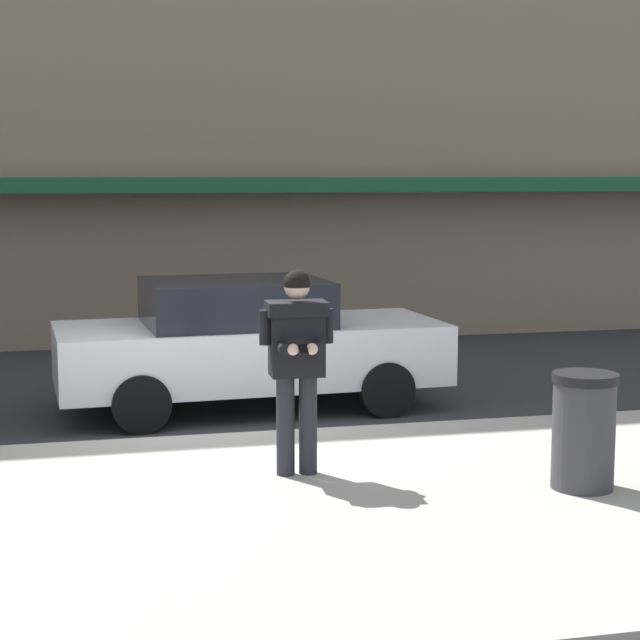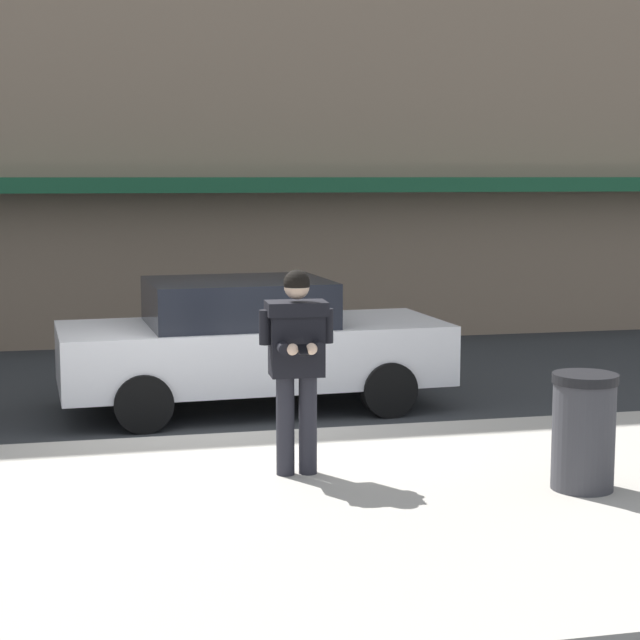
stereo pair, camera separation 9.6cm
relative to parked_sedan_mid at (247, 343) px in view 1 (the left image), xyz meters
The scene contains 6 objects.
ground_plane 1.82m from the parked_sedan_mid, 112.30° to the right, with size 80.00×80.00×0.00m, color #2B2D30.
sidewalk 4.44m from the parked_sedan_mid, 85.03° to the right, with size 32.00×5.30×0.14m, color #A8A399.
curb_paint_line 1.70m from the parked_sedan_mid, 75.46° to the right, with size 28.00×0.12×0.01m, color silver.
parked_sedan_mid is the anchor object (origin of this frame).
man_texting_on_phone 3.40m from the parked_sedan_mid, 92.02° to the right, with size 0.65×0.59×1.81m.
trash_bin 4.82m from the parked_sedan_mid, 63.81° to the right, with size 0.55×0.55×0.98m.
Camera 1 is at (-1.40, -10.78, 2.74)m, focal length 60.00 mm.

